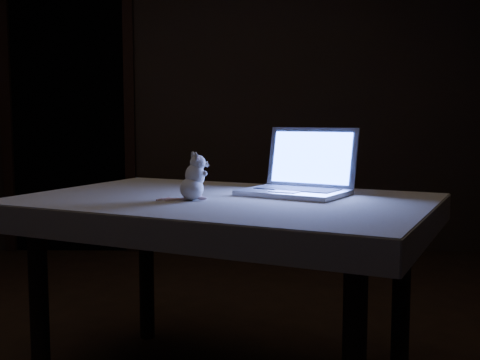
# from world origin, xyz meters

# --- Properties ---
(back_wall) EXTENTS (4.50, 0.04, 2.60)m
(back_wall) POSITION_xyz_m (0.00, 2.50, 1.30)
(back_wall) COLOR black
(back_wall) RESTS_ON ground
(doorway) EXTENTS (1.06, 0.36, 2.13)m
(doorway) POSITION_xyz_m (-1.10, 2.50, 1.06)
(doorway) COLOR black
(doorway) RESTS_ON back_wall
(table) EXTENTS (1.67, 1.42, 0.76)m
(table) POSITION_xyz_m (0.24, -0.03, 0.38)
(table) COLOR black
(table) RESTS_ON floor
(tablecloth) EXTENTS (1.81, 1.59, 0.10)m
(tablecloth) POSITION_xyz_m (0.23, -0.04, 0.72)
(tablecloth) COLOR beige
(tablecloth) RESTS_ON table
(laptop) EXTENTS (0.51, 0.50, 0.27)m
(laptop) POSITION_xyz_m (0.51, 0.05, 0.90)
(laptop) COLOR #BAB9BE
(laptop) RESTS_ON tablecloth
(plush_mouse) EXTENTS (0.16, 0.16, 0.18)m
(plush_mouse) POSITION_xyz_m (0.12, -0.10, 0.85)
(plush_mouse) COLOR silver
(plush_mouse) RESTS_ON tablecloth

